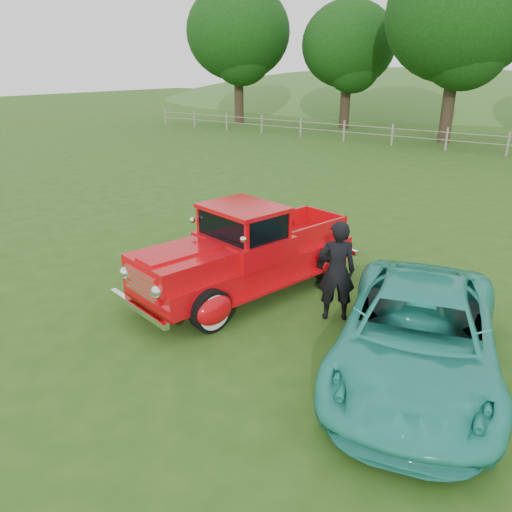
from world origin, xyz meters
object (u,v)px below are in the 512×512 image
Objects in this scene: man at (337,271)px; red_pickup at (246,253)px; tree_far_west at (238,33)px; tree_near_west at (460,15)px; teal_sedan at (418,335)px; tree_mid_west at (349,45)px.

red_pickup is at bearing -34.55° from man.
tree_near_west is at bearing -3.58° from tree_far_west.
tree_near_west reaches higher than red_pickup.
man is (1.98, -0.01, 0.12)m from red_pickup.
teal_sedan is at bearing 119.20° from man.
red_pickup is 1.11× the size of teal_sedan.
red_pickup reaches higher than teal_sedan.
tree_far_west is at bearing 140.24° from red_pickup.
teal_sedan is (22.81, -25.20, -5.83)m from tree_far_west.
tree_far_west is 31.42m from red_pickup.
tree_far_west is at bearing 116.84° from teal_sedan.
tree_far_west reaches higher than tree_mid_west.
tree_mid_west is 1.62× the size of red_pickup.
tree_near_west is at bearing 90.41° from teal_sedan.
man is (-1.77, 0.88, 0.26)m from teal_sedan.
teal_sedan is at bearing -1.12° from red_pickup.
tree_near_west reaches higher than teal_sedan.
tree_near_west reaches higher than man.
tree_mid_west reaches higher than man.
tree_far_west reaches higher than man.
tree_far_west is 32.65m from man.
teal_sedan is 2.58× the size of man.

